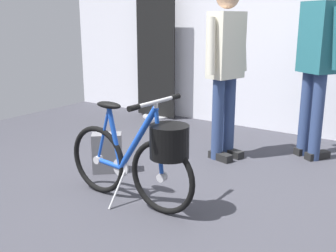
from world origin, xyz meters
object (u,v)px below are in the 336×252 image
object	(u,v)px
floor_banner_stand	(156,64)
backpack_on_floor	(107,153)
visitor_browsing	(317,56)
folding_bike_foreground	(142,155)
visitor_near_wall	(226,63)

from	to	relation	value
floor_banner_stand	backpack_on_floor	size ratio (longest dim) A/B	4.71
visitor_browsing	floor_banner_stand	bearing A→B (deg)	166.76
floor_banner_stand	folding_bike_foreground	bearing A→B (deg)	-56.08
visitor_near_wall	backpack_on_floor	bearing A→B (deg)	-125.62
floor_banner_stand	visitor_browsing	size ratio (longest dim) A/B	0.96
folding_bike_foreground	visitor_browsing	xyz separation A→B (m)	(0.67, 1.75, 0.59)
floor_banner_stand	folding_bike_foreground	xyz separation A→B (m)	(1.52, -2.27, -0.34)
floor_banner_stand	folding_bike_foreground	world-z (taller)	floor_banner_stand
visitor_browsing	backpack_on_floor	size ratio (longest dim) A/B	4.91
visitor_near_wall	visitor_browsing	world-z (taller)	visitor_browsing
visitor_browsing	backpack_on_floor	distance (m)	2.09
folding_bike_foreground	visitor_browsing	distance (m)	1.97
floor_banner_stand	backpack_on_floor	distance (m)	2.15
visitor_browsing	visitor_near_wall	bearing A→B (deg)	-145.93
visitor_near_wall	folding_bike_foreground	bearing A→B (deg)	-89.36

